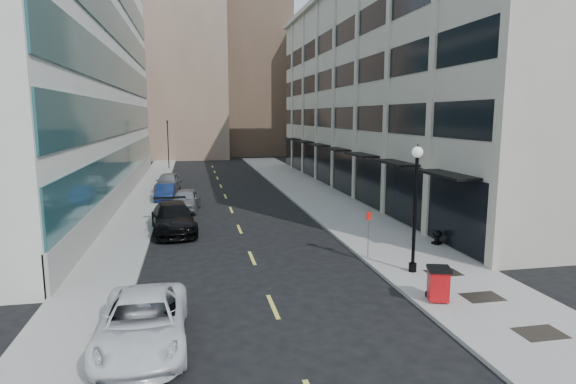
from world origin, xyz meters
name	(u,v)px	position (x,y,z in m)	size (l,w,h in m)	color
ground	(284,331)	(0.00, 0.00, 0.00)	(160.00, 160.00, 0.00)	black
sidewalk_right	(332,205)	(7.50, 20.00, 0.07)	(5.00, 80.00, 0.15)	gray
sidewalk_left	(137,213)	(-6.50, 20.00, 0.07)	(3.00, 80.00, 0.15)	gray
building_right	(412,90)	(16.94, 26.99, 8.99)	(15.30, 46.50, 18.25)	beige
building_left	(11,72)	(-15.95, 27.00, 9.99)	(16.14, 46.00, 20.00)	silver
skyline_tan_near	(180,70)	(-4.00, 68.00, 14.00)	(14.00, 18.00, 28.00)	#967A62
skyline_brown	(251,56)	(8.00, 72.00, 17.00)	(12.00, 16.00, 34.00)	brown
skyline_tan_far	(125,91)	(-14.00, 78.00, 11.00)	(12.00, 14.00, 22.00)	#967A62
skyline_stone	(315,96)	(18.00, 66.00, 10.00)	(10.00, 14.00, 20.00)	beige
grate_near	(540,333)	(7.60, -2.00, 0.15)	(1.40, 1.00, 0.01)	black
grate_mid	(482,297)	(7.60, 1.00, 0.15)	(1.40, 1.00, 0.01)	black
grate_far	(443,273)	(7.60, 3.80, 0.15)	(1.40, 1.00, 0.01)	black
road_centerline	(235,219)	(0.00, 17.00, 0.01)	(0.15, 68.20, 0.01)	#D8CC4C
traffic_signal	(167,123)	(-5.50, 48.00, 5.72)	(0.66, 0.66, 6.98)	black
car_white_van	(143,323)	(-4.22, -0.22, 0.75)	(2.49, 5.41, 1.50)	white
car_black_pickup	(173,218)	(-3.83, 14.00, 0.84)	(2.36, 5.81, 1.69)	black
car_silver_sedan	(185,200)	(-3.20, 20.17, 0.79)	(1.86, 4.64, 1.58)	gray
car_blue_sedan	(165,192)	(-4.80, 24.86, 0.67)	(1.41, 4.04, 1.33)	navy
car_grey_sedan	(168,182)	(-4.80, 29.91, 0.82)	(1.94, 4.82, 1.64)	gray
trash_bin	(438,283)	(5.81, 1.00, 0.82)	(0.97, 0.97, 1.25)	#BC0C11
lamppost	(416,198)	(6.40, 4.22, 3.34)	(0.45, 0.45, 5.43)	black
sign_post	(369,226)	(5.30, 6.62, 1.64)	(0.27, 0.10, 2.31)	slate
urn_planter	(437,236)	(9.60, 8.07, 0.59)	(0.53, 0.53, 0.73)	black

